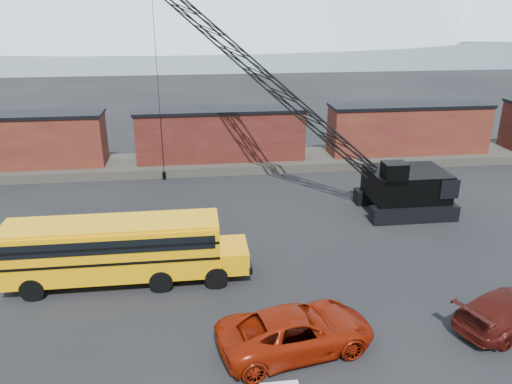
# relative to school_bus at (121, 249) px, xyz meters

# --- Properties ---
(ground) EXTENTS (160.00, 160.00, 0.00)m
(ground) POSITION_rel_school_bus_xyz_m (5.83, -4.24, -1.79)
(ground) COLOR black
(ground) RESTS_ON ground
(gravel_berm) EXTENTS (120.00, 5.00, 0.70)m
(gravel_berm) POSITION_rel_school_bus_xyz_m (5.83, 17.76, -1.44)
(gravel_berm) COLOR #464139
(gravel_berm) RESTS_ON ground
(boxcar_west_near) EXTENTS (13.70, 3.10, 4.17)m
(boxcar_west_near) POSITION_rel_school_bus_xyz_m (-10.17, 17.76, 0.97)
(boxcar_west_near) COLOR #4A1516
(boxcar_west_near) RESTS_ON gravel_berm
(boxcar_mid) EXTENTS (13.70, 3.10, 4.17)m
(boxcar_mid) POSITION_rel_school_bus_xyz_m (5.83, 17.76, 0.97)
(boxcar_mid) COLOR #541E17
(boxcar_mid) RESTS_ON gravel_berm
(boxcar_east_near) EXTENTS (13.70, 3.10, 4.17)m
(boxcar_east_near) POSITION_rel_school_bus_xyz_m (21.83, 17.76, 0.97)
(boxcar_east_near) COLOR #4A1516
(boxcar_east_near) RESTS_ON gravel_berm
(school_bus) EXTENTS (11.65, 2.65, 3.19)m
(school_bus) POSITION_rel_school_bus_xyz_m (0.00, 0.00, 0.00)
(school_bus) COLOR #EF9C05
(school_bus) RESTS_ON ground
(red_pickup) EXTENTS (6.61, 4.02, 1.71)m
(red_pickup) POSITION_rel_school_bus_xyz_m (7.32, -6.05, -0.94)
(red_pickup) COLOR maroon
(red_pickup) RESTS_ON ground
(crawler_crane) EXTENTS (19.08, 10.86, 14.84)m
(crawler_crane) POSITION_rel_school_bus_xyz_m (8.33, 10.91, 6.48)
(crawler_crane) COLOR black
(crawler_crane) RESTS_ON ground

